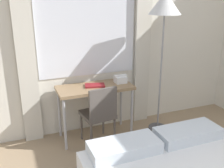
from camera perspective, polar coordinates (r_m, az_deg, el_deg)
name	(u,v)px	position (r m, az deg, el deg)	size (l,w,h in m)	color
wall_back_with_window	(97,39)	(3.76, -3.28, 9.74)	(5.53, 0.13, 2.70)	silver
desk	(95,92)	(3.61, -3.72, -1.75)	(1.03, 0.47, 0.76)	#937551
desk_chair	(99,112)	(3.48, -2.75, -6.10)	(0.44, 0.44, 0.85)	#59514C
standing_lamp	(165,10)	(3.66, 11.41, 15.57)	(0.44, 0.44, 1.99)	#4C4C51
telephone	(120,79)	(3.71, 1.85, 1.05)	(0.18, 0.14, 0.12)	white
book	(95,85)	(3.58, -3.75, -0.30)	(0.29, 0.21, 0.02)	maroon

